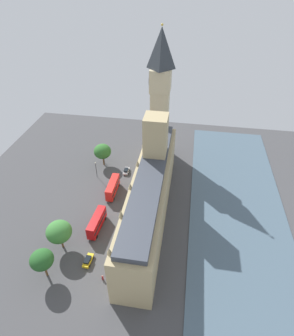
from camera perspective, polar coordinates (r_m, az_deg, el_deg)
ground_plane at (r=92.89m, az=-0.68°, el=-9.43°), size 130.45×130.45×0.00m
river_thames at (r=94.01m, az=18.14°, el=-11.06°), size 30.70×117.40×0.25m
parliament_building at (r=87.18m, az=0.73°, el=-4.75°), size 10.45×60.45×30.06m
clock_tower at (r=108.58m, az=2.66°, el=14.52°), size 7.67×7.67×50.05m
car_silver_opposite_hall at (r=109.22m, az=-4.21°, el=-0.57°), size 1.89×4.28×1.74m
double_decker_bus_trailing at (r=99.54m, az=-6.96°, el=-3.85°), size 2.69×10.51×4.75m
double_decker_bus_corner at (r=88.48m, az=-10.13°, el=-10.73°), size 3.19×10.64×4.75m
car_yellow_cab_leading at (r=82.48m, az=-11.85°, el=-17.82°), size 2.04×4.52×1.74m
pedestrian_kerbside at (r=79.05m, az=-8.98°, el=-21.07°), size 0.69×0.62×1.67m
pedestrian_far_end at (r=81.72m, az=-8.20°, el=-18.18°), size 0.55×0.63×1.52m
plane_tree_under_trees at (r=111.53m, az=-8.99°, el=3.34°), size 6.73×6.73×9.18m
plane_tree_by_river_gate at (r=83.17m, az=-17.37°, el=-12.21°), size 7.09×7.09×9.58m
plane_tree_midblock at (r=78.47m, az=-20.51°, el=-17.00°), size 5.96×5.96×9.24m
street_lamp_near_tower at (r=113.49m, az=-8.77°, el=2.80°), size 0.56×0.56×6.14m
street_lamp_slot_10 at (r=106.21m, az=-10.31°, el=0.23°), size 0.56×0.56×6.89m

